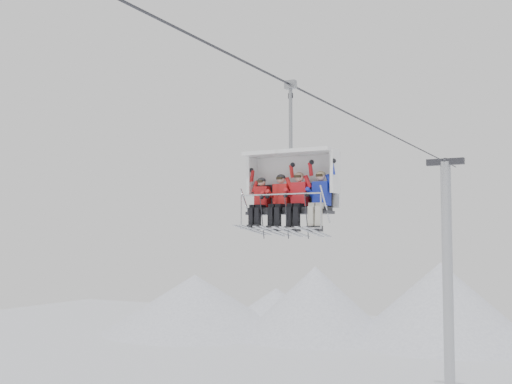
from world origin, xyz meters
The scene contains 8 objects.
ridgeline centered at (-1.58, 42.05, 2.84)m, with size 72.00×21.00×7.00m.
lift_tower_right centered at (0.00, 22.00, 5.78)m, with size 2.00×1.80×13.48m.
haul_cable centered at (0.00, 0.00, 13.30)m, with size 0.06×0.06×50.00m, color #313237.
chairlift_carrier centered at (0.00, 2.10, 10.69)m, with size 2.46×1.17×3.98m.
skier_far_left centered at (-0.82, 1.79, 10.18)m, with size 0.38×1.69×1.53m.
skier_center_left centered at (-0.24, 1.80, 10.21)m, with size 0.41×1.69×1.62m.
skier_center_right centered at (0.29, 1.80, 10.22)m, with size 0.42×1.69×1.67m.
skier_far_right centered at (0.89, 1.80, 10.22)m, with size 0.42×1.69×1.67m.
Camera 1 is at (7.09, -13.40, 9.24)m, focal length 45.00 mm.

